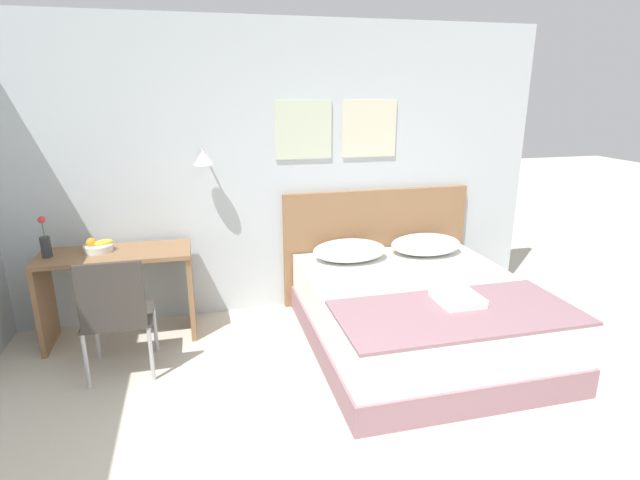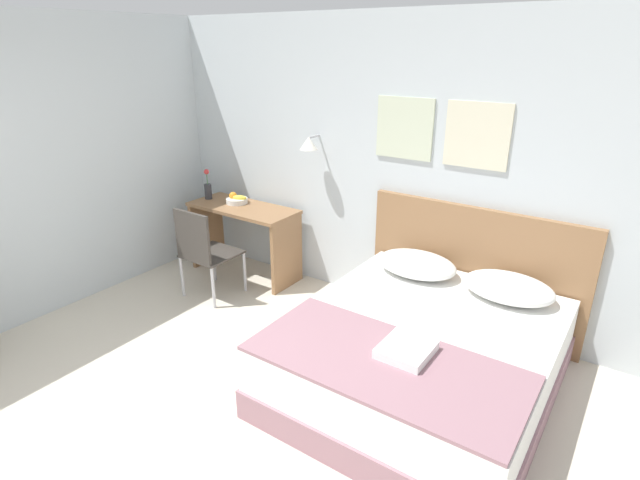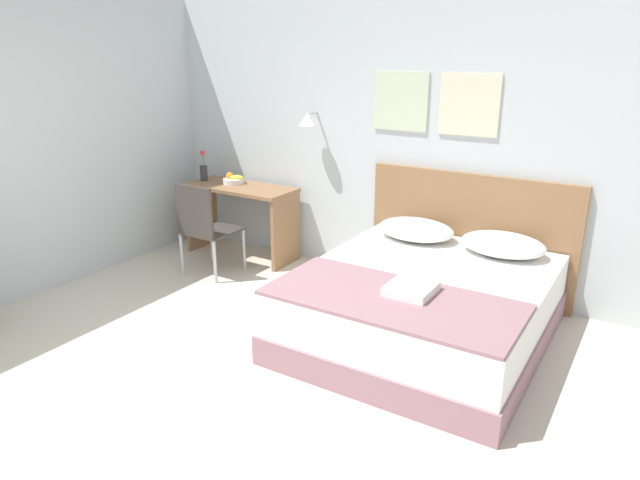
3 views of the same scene
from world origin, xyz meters
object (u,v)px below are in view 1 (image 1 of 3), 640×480
Objects in this scene: desk_chair at (116,310)px; throw_blanket at (457,312)px; desk at (118,279)px; bed at (419,315)px; pillow_right at (426,244)px; headboard at (376,245)px; flower_vase at (45,243)px; pillow_left at (350,250)px; folded_towel_near_foot at (457,298)px; fruit_bowl at (98,246)px.

throw_blanket is at bearing -16.11° from desk_chair.
bed is at bearing -17.31° from desk.
pillow_right is at bearing 73.65° from throw_blanket.
desk_chair is (-2.33, -0.94, -0.02)m from headboard.
bed is 1.18× the size of throw_blanket.
desk_chair is 0.93m from flower_vase.
headboard is at bearing 40.00° from pillow_left.
pillow_left is 2.52m from flower_vase.
pillow_right reaches higher than folded_towel_near_foot.
pillow_left is at bearing -140.00° from headboard.
flower_vase reaches higher than desk_chair.
pillow_right reaches higher than throw_blanket.
folded_towel_near_foot is 3.21m from flower_vase.
pillow_left is at bearing -0.87° from desk.
desk reaches higher than pillow_right.
pillow_left is 0.73× the size of desk_chair.
headboard is 0.50m from pillow_right.
pillow_left is 2.08× the size of folded_towel_near_foot.
fruit_bowl is (-2.14, 0.08, 0.18)m from pillow_left.
desk_chair reaches higher than bed.
fruit_bowl is (-2.52, 0.80, 0.54)m from bed.
folded_towel_near_foot is at bearing -25.68° from desk.
desk is 4.90× the size of fruit_bowl.
bed is at bearing -61.97° from pillow_left.
pillow_right is at bearing 0.00° from pillow_left.
pillow_left reaches higher than bed.
folded_towel_near_foot is 0.35× the size of desk_chair.
pillow_left is (-0.38, -0.32, 0.08)m from headboard.
headboard is 1.48m from folded_towel_near_foot.
headboard is 2.55m from fruit_bowl.
flower_vase is (-2.89, -0.30, 0.33)m from headboard.
desk is at bearing -21.13° from fruit_bowl.
pillow_left is at bearing -2.18° from fruit_bowl.
headboard is (0.00, 1.03, 0.29)m from bed.
bed is at bearing -14.30° from flower_vase.
folded_towel_near_foot is at bearing 61.36° from throw_blanket.
headboard is 1.56× the size of desk.
folded_towel_near_foot is 1.33× the size of fruit_bowl.
flower_vase is (-2.97, 1.18, 0.29)m from folded_towel_near_foot.
flower_vase reaches higher than folded_towel_near_foot.
desk_chair is (-2.33, 0.67, -0.02)m from throw_blanket.
fruit_bowl reaches higher than folded_towel_near_foot.
desk_chair is at bearing 167.54° from folded_towel_near_foot.
throw_blanket is 6.94× the size of fruit_bowl.
folded_towel_near_foot is (-0.30, -1.16, -0.03)m from pillow_right.
bed is 2.95× the size of pillow_left.
flower_vase is (-0.50, -0.01, 0.35)m from desk.
pillow_right is at bearing -40.00° from headboard.
folded_towel_near_foot is (0.46, -1.16, -0.03)m from pillow_left.
fruit_bowl is at bearing 177.82° from pillow_left.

